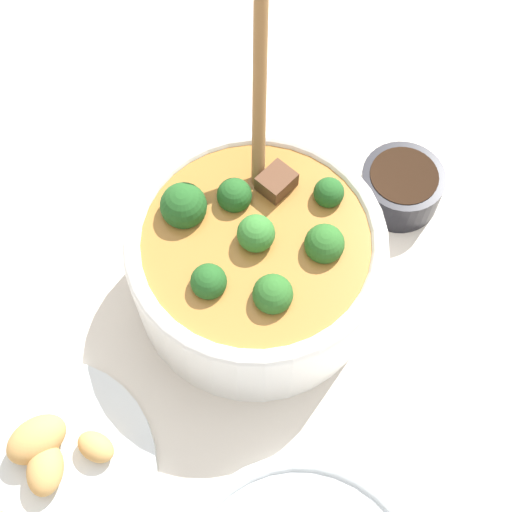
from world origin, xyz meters
The scene contains 4 objects.
ground_plane centered at (0.00, 0.00, 0.00)m, with size 4.00×4.00×0.00m, color silver.
stew_bowl centered at (0.00, 0.00, 0.06)m, with size 0.23×0.24×0.25m.
condiment_bowl centered at (-0.08, -0.16, 0.02)m, with size 0.08×0.08×0.04m.
food_plate centered at (0.07, 0.25, 0.01)m, with size 0.20×0.20×0.05m.
Camera 1 is at (-0.15, 0.26, 0.64)m, focal length 50.00 mm.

